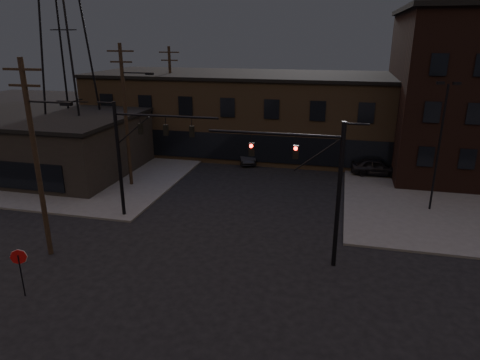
% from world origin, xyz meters
% --- Properties ---
extents(ground, '(140.00, 140.00, 0.00)m').
position_xyz_m(ground, '(0.00, 0.00, 0.00)').
color(ground, black).
rests_on(ground, ground).
extents(sidewalk_nw, '(30.00, 30.00, 0.15)m').
position_xyz_m(sidewalk_nw, '(-22.00, 22.00, 0.07)').
color(sidewalk_nw, '#474744').
rests_on(sidewalk_nw, ground).
extents(building_row, '(40.00, 12.00, 8.00)m').
position_xyz_m(building_row, '(0.00, 28.00, 4.00)').
color(building_row, '#4F3D2A').
rests_on(building_row, ground).
extents(building_left, '(16.00, 12.00, 5.00)m').
position_xyz_m(building_left, '(-20.00, 16.00, 2.50)').
color(building_left, black).
rests_on(building_left, ground).
extents(traffic_signal_near, '(7.12, 0.24, 8.00)m').
position_xyz_m(traffic_signal_near, '(5.36, 4.50, 4.93)').
color(traffic_signal_near, black).
rests_on(traffic_signal_near, ground).
extents(traffic_signal_far, '(7.12, 0.24, 8.00)m').
position_xyz_m(traffic_signal_far, '(-6.72, 8.00, 5.01)').
color(traffic_signal_far, black).
rests_on(traffic_signal_far, ground).
extents(stop_sign, '(0.72, 0.33, 2.48)m').
position_xyz_m(stop_sign, '(-8.00, -1.99, 1.84)').
color(stop_sign, black).
rests_on(stop_sign, ground).
extents(utility_pole_near, '(3.70, 0.28, 11.00)m').
position_xyz_m(utility_pole_near, '(-9.43, 2.00, 5.87)').
color(utility_pole_near, black).
rests_on(utility_pole_near, ground).
extents(utility_pole_mid, '(3.70, 0.28, 11.50)m').
position_xyz_m(utility_pole_mid, '(-10.44, 14.00, 6.13)').
color(utility_pole_mid, black).
rests_on(utility_pole_mid, ground).
extents(utility_pole_far, '(2.20, 0.28, 11.00)m').
position_xyz_m(utility_pole_far, '(-11.50, 26.00, 5.78)').
color(utility_pole_far, black).
rests_on(utility_pole_far, ground).
extents(transmission_tower, '(7.00, 7.00, 25.00)m').
position_xyz_m(transmission_tower, '(-18.00, 18.00, 12.50)').
color(transmission_tower, black).
rests_on(transmission_tower, ground).
extents(lot_light_a, '(1.50, 0.28, 9.14)m').
position_xyz_m(lot_light_a, '(13.00, 14.00, 5.51)').
color(lot_light_a, black).
rests_on(lot_light_a, ground).
extents(parked_car_lot_a, '(4.42, 1.84, 1.50)m').
position_xyz_m(parked_car_lot_a, '(9.68, 21.39, 0.90)').
color(parked_car_lot_a, black).
rests_on(parked_car_lot_a, sidewalk_ne).
extents(parked_car_lot_b, '(4.95, 3.72, 1.33)m').
position_xyz_m(parked_car_lot_b, '(16.71, 19.76, 0.82)').
color(parked_car_lot_b, silver).
rests_on(parked_car_lot_b, sidewalk_ne).
extents(car_crossing, '(2.82, 4.37, 1.36)m').
position_xyz_m(car_crossing, '(-2.66, 23.09, 0.68)').
color(car_crossing, black).
rests_on(car_crossing, ground).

